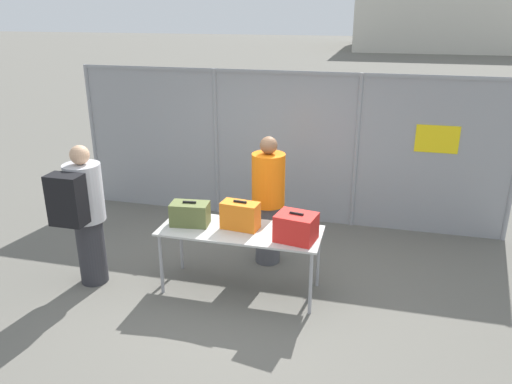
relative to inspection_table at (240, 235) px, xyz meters
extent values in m
plane|color=#605E56|center=(0.05, -0.07, -0.73)|extent=(120.00, 120.00, 0.00)
cylinder|color=gray|center=(-3.27, 2.28, 0.45)|extent=(0.07, 0.07, 2.36)
cylinder|color=gray|center=(-1.05, 2.28, 0.45)|extent=(0.07, 0.07, 2.36)
cylinder|color=gray|center=(1.16, 2.28, 0.45)|extent=(0.07, 0.07, 2.36)
cube|color=gray|center=(0.05, 2.28, 0.45)|extent=(6.64, 0.01, 2.36)
cube|color=gray|center=(0.05, 2.28, 1.60)|extent=(6.64, 0.04, 0.04)
cube|color=yellow|center=(2.28, 2.27, 0.73)|extent=(0.60, 0.01, 0.40)
cube|color=#B2B2AD|center=(0.00, 0.00, 0.05)|extent=(1.90, 0.73, 0.02)
cylinder|color=#99999E|center=(-0.89, -0.31, -0.35)|extent=(0.04, 0.04, 0.77)
cylinder|color=#99999E|center=(0.89, -0.31, -0.35)|extent=(0.04, 0.04, 0.77)
cylinder|color=#99999E|center=(-0.89, 0.31, -0.35)|extent=(0.04, 0.04, 0.77)
cylinder|color=#99999E|center=(0.89, 0.31, -0.35)|extent=(0.04, 0.04, 0.77)
cube|color=#566033|center=(-0.62, 0.00, 0.20)|extent=(0.47, 0.31, 0.27)
cube|color=black|center=(-0.62, 0.00, 0.35)|extent=(0.16, 0.04, 0.02)
cube|color=orange|center=(-0.01, 0.05, 0.22)|extent=(0.46, 0.27, 0.32)
cube|color=black|center=(-0.01, 0.05, 0.39)|extent=(0.16, 0.04, 0.02)
cube|color=red|center=(0.67, -0.10, 0.21)|extent=(0.48, 0.41, 0.30)
cube|color=black|center=(0.67, -0.10, 0.38)|extent=(0.16, 0.05, 0.02)
cylinder|color=#2D2D33|center=(-1.83, -0.27, -0.31)|extent=(0.33, 0.33, 0.83)
cylinder|color=#B2B2B7|center=(-1.83, -0.27, 0.45)|extent=(0.43, 0.43, 0.69)
sphere|color=tan|center=(-1.83, -0.27, 0.91)|extent=(0.23, 0.23, 0.23)
cube|color=black|center=(-1.83, -0.60, 0.49)|extent=(0.39, 0.24, 0.58)
cylinder|color=#4C4C51|center=(0.15, 0.79, -0.32)|extent=(0.32, 0.32, 0.82)
cylinder|color=orange|center=(0.15, 0.79, 0.43)|extent=(0.43, 0.43, 0.68)
sphere|color=brown|center=(0.15, 0.79, 0.89)|extent=(0.22, 0.22, 0.22)
cube|color=#B2B2B7|center=(1.25, 4.71, -0.29)|extent=(2.96, 1.30, 0.53)
sphere|color=black|center=(0.74, 4.00, -0.42)|extent=(0.62, 0.62, 0.62)
sphere|color=black|center=(0.74, 5.42, -0.42)|extent=(0.62, 0.62, 0.62)
cylinder|color=#59595B|center=(-0.74, 4.71, -0.51)|extent=(1.03, 0.06, 0.06)
cube|color=beige|center=(5.44, 41.96, 2.85)|extent=(13.35, 13.74, 7.16)
camera|label=1|loc=(1.50, -5.09, 2.49)|focal=35.00mm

